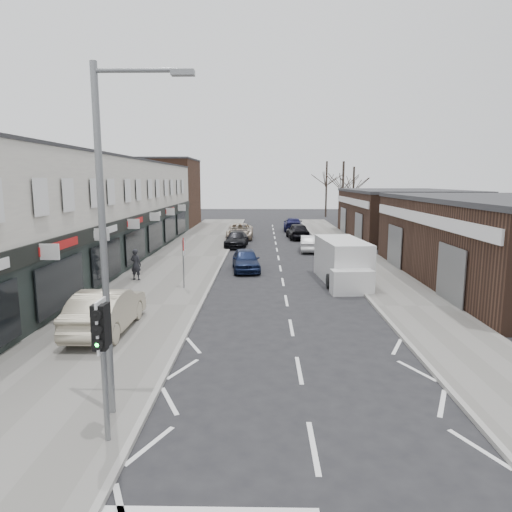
{
  "coord_description": "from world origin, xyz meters",
  "views": [
    {
      "loc": [
        -1.07,
        -10.94,
        5.62
      ],
      "look_at": [
        -1.39,
        7.2,
        2.6
      ],
      "focal_mm": 32.0,
      "sensor_mm": 36.0,
      "label": 1
    }
  ],
  "objects_px": {
    "street_lamp": "(110,225)",
    "parked_car_left_b": "(237,239)",
    "parked_car_left_a": "(246,260)",
    "parked_car_right_b": "(298,231)",
    "parked_car_right_a": "(309,243)",
    "parked_car_right_c": "(293,224)",
    "sedan_on_pavement": "(106,310)",
    "traffic_light": "(102,338)",
    "warning_sign": "(184,248)",
    "white_van": "(343,262)",
    "parked_car_left_c": "(240,231)",
    "pedestrian": "(136,264)"
  },
  "relations": [
    {
      "from": "street_lamp",
      "to": "pedestrian",
      "type": "height_order",
      "value": "street_lamp"
    },
    {
      "from": "parked_car_right_b",
      "to": "white_van",
      "type": "bearing_deg",
      "value": 88.73
    },
    {
      "from": "street_lamp",
      "to": "sedan_on_pavement",
      "type": "height_order",
      "value": "street_lamp"
    },
    {
      "from": "white_van",
      "to": "parked_car_left_a",
      "type": "height_order",
      "value": "white_van"
    },
    {
      "from": "parked_car_left_a",
      "to": "warning_sign",
      "type": "bearing_deg",
      "value": -125.58
    },
    {
      "from": "pedestrian",
      "to": "parked_car_right_c",
      "type": "height_order",
      "value": "pedestrian"
    },
    {
      "from": "warning_sign",
      "to": "parked_car_right_c",
      "type": "relative_size",
      "value": 0.53
    },
    {
      "from": "street_lamp",
      "to": "parked_car_left_b",
      "type": "height_order",
      "value": "street_lamp"
    },
    {
      "from": "pedestrian",
      "to": "parked_car_right_c",
      "type": "bearing_deg",
      "value": -93.44
    },
    {
      "from": "white_van",
      "to": "parked_car_right_a",
      "type": "distance_m",
      "value": 11.21
    },
    {
      "from": "sedan_on_pavement",
      "to": "parked_car_left_a",
      "type": "xyz_separation_m",
      "value": [
        4.66,
        12.02,
        -0.23
      ]
    },
    {
      "from": "warning_sign",
      "to": "parked_car_right_c",
      "type": "distance_m",
      "value": 29.27
    },
    {
      "from": "parked_car_left_a",
      "to": "white_van",
      "type": "bearing_deg",
      "value": -35.6
    },
    {
      "from": "parked_car_right_a",
      "to": "parked_car_right_b",
      "type": "distance_m",
      "value": 7.91
    },
    {
      "from": "parked_car_left_c",
      "to": "parked_car_right_c",
      "type": "height_order",
      "value": "parked_car_right_c"
    },
    {
      "from": "white_van",
      "to": "parked_car_left_c",
      "type": "distance_m",
      "value": 20.16
    },
    {
      "from": "parked_car_left_b",
      "to": "parked_car_left_c",
      "type": "distance_m",
      "value": 5.49
    },
    {
      "from": "street_lamp",
      "to": "warning_sign",
      "type": "bearing_deg",
      "value": 92.84
    },
    {
      "from": "warning_sign",
      "to": "sedan_on_pavement",
      "type": "height_order",
      "value": "warning_sign"
    },
    {
      "from": "warning_sign",
      "to": "parked_car_right_c",
      "type": "xyz_separation_m",
      "value": [
        7.36,
        28.29,
        -1.46
      ]
    },
    {
      "from": "sedan_on_pavement",
      "to": "parked_car_left_a",
      "type": "height_order",
      "value": "sedan_on_pavement"
    },
    {
      "from": "parked_car_left_c",
      "to": "parked_car_right_a",
      "type": "xyz_separation_m",
      "value": [
        5.96,
        -7.83,
        -0.09
      ]
    },
    {
      "from": "parked_car_left_c",
      "to": "parked_car_right_a",
      "type": "bearing_deg",
      "value": -53.16
    },
    {
      "from": "parked_car_right_a",
      "to": "parked_car_right_c",
      "type": "bearing_deg",
      "value": -84.92
    },
    {
      "from": "street_lamp",
      "to": "pedestrian",
      "type": "relative_size",
      "value": 4.59
    },
    {
      "from": "parked_car_left_a",
      "to": "parked_car_right_b",
      "type": "xyz_separation_m",
      "value": [
        4.4,
        15.93,
        0.09
      ]
    },
    {
      "from": "warning_sign",
      "to": "sedan_on_pavement",
      "type": "xyz_separation_m",
      "value": [
        -1.7,
        -6.82,
        -1.28
      ]
    },
    {
      "from": "white_van",
      "to": "parked_car_right_b",
      "type": "relative_size",
      "value": 1.36
    },
    {
      "from": "warning_sign",
      "to": "parked_car_left_c",
      "type": "xyz_separation_m",
      "value": [
        1.76,
        21.05,
        -1.46
      ]
    },
    {
      "from": "street_lamp",
      "to": "parked_car_right_a",
      "type": "relative_size",
      "value": 2.04
    },
    {
      "from": "pedestrian",
      "to": "parked_car_right_a",
      "type": "distance_m",
      "value": 15.62
    },
    {
      "from": "traffic_light",
      "to": "street_lamp",
      "type": "distance_m",
      "value": 2.52
    },
    {
      "from": "parked_car_left_a",
      "to": "parked_car_left_b",
      "type": "relative_size",
      "value": 0.91
    },
    {
      "from": "parked_car_left_c",
      "to": "parked_car_right_b",
      "type": "bearing_deg",
      "value": 0.27
    },
    {
      "from": "street_lamp",
      "to": "parked_car_left_a",
      "type": "distance_m",
      "value": 18.56
    },
    {
      "from": "parked_car_right_b",
      "to": "sedan_on_pavement",
      "type": "bearing_deg",
      "value": 67.41
    },
    {
      "from": "pedestrian",
      "to": "parked_car_right_b",
      "type": "xyz_separation_m",
      "value": [
        10.4,
        19.22,
        -0.21
      ]
    },
    {
      "from": "sedan_on_pavement",
      "to": "parked_car_right_b",
      "type": "height_order",
      "value": "sedan_on_pavement"
    },
    {
      "from": "sedan_on_pavement",
      "to": "parked_car_left_b",
      "type": "distance_m",
      "value": 22.65
    },
    {
      "from": "traffic_light",
      "to": "parked_car_left_c",
      "type": "height_order",
      "value": "traffic_light"
    },
    {
      "from": "sedan_on_pavement",
      "to": "traffic_light",
      "type": "bearing_deg",
      "value": 109.01
    },
    {
      "from": "parked_car_right_b",
      "to": "warning_sign",
      "type": "bearing_deg",
      "value": 66.16
    },
    {
      "from": "parked_car_right_a",
      "to": "parked_car_right_b",
      "type": "relative_size",
      "value": 0.86
    },
    {
      "from": "parked_car_left_c",
      "to": "parked_car_right_b",
      "type": "relative_size",
      "value": 1.16
    },
    {
      "from": "street_lamp",
      "to": "white_van",
      "type": "height_order",
      "value": "street_lamp"
    },
    {
      "from": "parked_car_right_a",
      "to": "parked_car_right_c",
      "type": "xyz_separation_m",
      "value": [
        -0.36,
        15.08,
        0.09
      ]
    },
    {
      "from": "parked_car_left_a",
      "to": "parked_car_left_c",
      "type": "height_order",
      "value": "parked_car_left_c"
    },
    {
      "from": "parked_car_left_a",
      "to": "parked_car_right_c",
      "type": "height_order",
      "value": "parked_car_right_c"
    },
    {
      "from": "sedan_on_pavement",
      "to": "parked_car_left_c",
      "type": "bearing_deg",
      "value": -96.96
    },
    {
      "from": "pedestrian",
      "to": "parked_car_left_a",
      "type": "distance_m",
      "value": 6.85
    }
  ]
}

